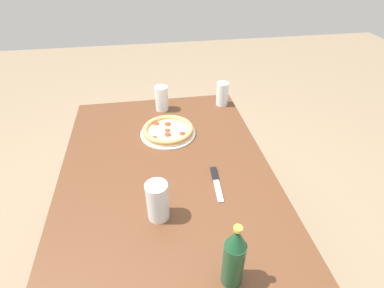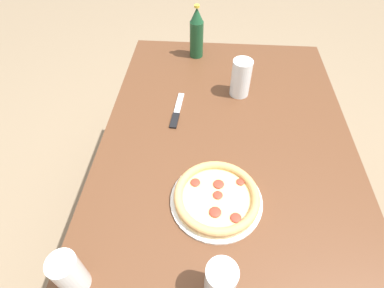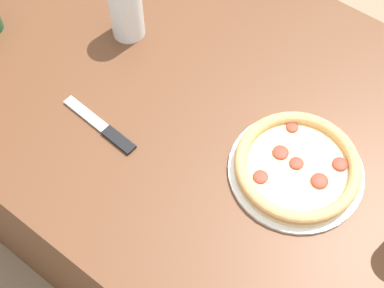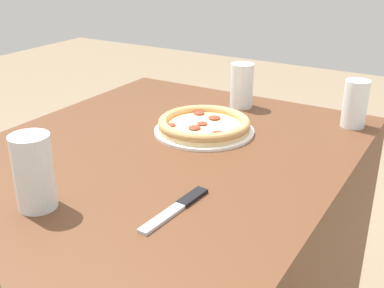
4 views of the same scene
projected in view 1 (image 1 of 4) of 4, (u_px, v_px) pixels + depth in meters
ground_plane at (173, 266)px, 1.69m from camera, size 8.00×8.00×0.00m
table at (170, 225)px, 1.47m from camera, size 1.27×0.88×0.73m
pizza_pepperoni at (168, 131)px, 1.46m from camera, size 0.27×0.27×0.04m
glass_orange_juice at (162, 100)px, 1.63m from camera, size 0.07×0.07×0.14m
glass_iced_tea at (222, 95)px, 1.68m from camera, size 0.07×0.07×0.13m
glass_mango_juice at (158, 203)px, 1.02m from camera, size 0.08×0.08×0.15m
beer_bottle at (234, 257)px, 0.80m from camera, size 0.06×0.06×0.23m
knife at (216, 182)px, 1.19m from camera, size 0.20×0.04×0.01m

